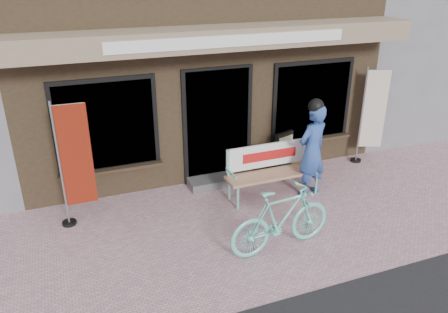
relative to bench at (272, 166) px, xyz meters
name	(u,v)px	position (x,y,z in m)	size (l,w,h in m)	color
ground	(261,231)	(-0.69, -1.05, -0.55)	(70.00, 70.00, 0.00)	#C2949F
storefront	(172,6)	(-0.69, 3.91, 2.44)	(7.00, 6.77, 6.00)	black
neighbor_right_near	(440,3)	(7.81, 4.45, 2.25)	(10.00, 7.00, 5.60)	slate
bench	(272,166)	(0.00, 0.00, 0.00)	(1.75, 0.47, 0.95)	#6ED8C4
person	(312,149)	(0.65, -0.24, 0.33)	(0.71, 0.57, 1.80)	#2D4B9C
bicycle	(281,219)	(-0.62, -1.56, -0.06)	(0.47, 1.65, 0.99)	#6ED8C4
nobori_red	(74,162)	(-3.29, 0.23, 0.51)	(0.60, 0.23, 2.06)	gray
nobori_cream	(372,115)	(2.53, 0.58, 0.49)	(0.60, 0.33, 2.03)	gray
menu_stand	(283,153)	(0.60, 0.68, -0.10)	(0.44, 0.23, 0.88)	black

